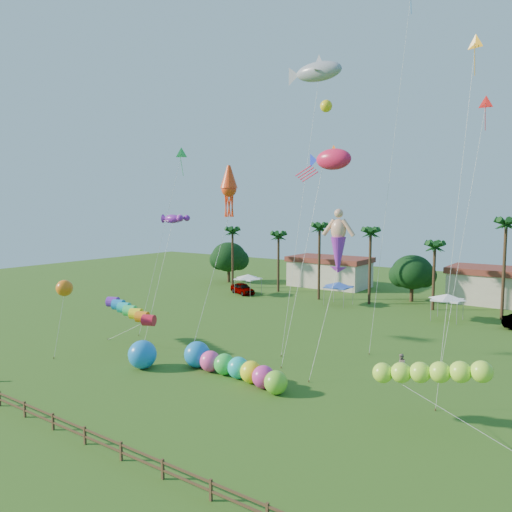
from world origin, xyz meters
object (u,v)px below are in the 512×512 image
Objects in this scene: car_a at (243,289)px; caterpillar_inflatable at (230,366)px; spectator_b at (401,365)px; blue_ball at (142,354)px.

caterpillar_inflatable is at bearing -120.25° from car_a.
caterpillar_inflatable reaches higher than spectator_b.
spectator_b is 13.07m from caterpillar_inflatable.
car_a is 36.03m from caterpillar_inflatable.
spectator_b reaches higher than car_a.
caterpillar_inflatable is (20.99, -29.29, 0.06)m from car_a.
car_a is at bearing 132.68° from caterpillar_inflatable.
blue_ball is at bearing -153.96° from caterpillar_inflatable.
car_a is at bearing 113.77° from blue_ball.
car_a is 34.65m from blue_ball.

